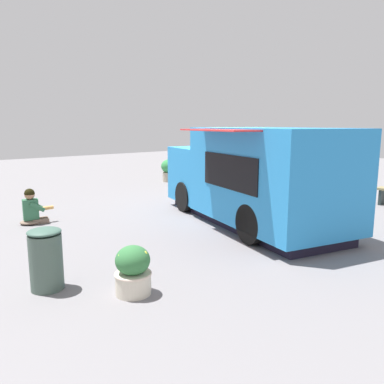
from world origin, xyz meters
The scene contains 6 objects.
ground_plane centered at (0.00, 0.00, 0.00)m, with size 40.00×40.00×0.00m, color slate.
food_truck centered at (-1.65, 0.48, 1.07)m, with size 5.76×3.72×2.25m.
person_customer centered at (1.66, 4.48, 0.35)m, with size 0.53×0.81×0.85m.
planter_flowering_near centered at (-3.17, 4.67, 0.34)m, with size 0.52×0.52×0.69m.
planter_flowering_far centered at (5.07, -2.09, 0.49)m, with size 0.66×0.66×0.91m.
trash_bin centered at (-2.24, 5.53, 0.45)m, with size 0.47×0.47×0.90m.
Camera 1 is at (-7.52, 7.27, 2.32)m, focal length 35.86 mm.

